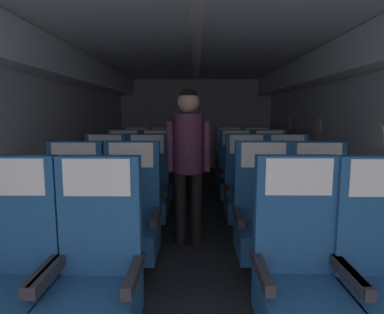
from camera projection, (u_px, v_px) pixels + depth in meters
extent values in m
cube|color=#23282D|center=(196.00, 219.00, 4.14)|extent=(3.83, 8.09, 0.02)
cube|color=silver|center=(49.00, 134.00, 4.01)|extent=(0.08, 7.69, 2.14)
cube|color=silver|center=(345.00, 134.00, 3.98)|extent=(0.08, 7.69, 2.14)
cube|color=silver|center=(197.00, 44.00, 3.85)|extent=(3.71, 7.69, 0.06)
cube|color=silver|center=(196.00, 124.00, 7.83)|extent=(3.71, 0.06, 2.14)
cube|color=silver|center=(62.00, 63.00, 3.90)|extent=(0.34, 7.38, 0.36)
cube|color=silver|center=(332.00, 63.00, 3.86)|extent=(0.34, 7.38, 0.36)
cube|color=white|center=(197.00, 48.00, 3.86)|extent=(0.12, 6.92, 0.02)
cylinder|color=white|center=(376.00, 135.00, 3.21)|extent=(0.01, 0.26, 0.26)
cylinder|color=white|center=(318.00, 128.00, 4.73)|extent=(0.01, 0.26, 0.26)
cylinder|color=white|center=(288.00, 124.00, 6.26)|extent=(0.01, 0.26, 0.26)
cube|color=navy|center=(5.00, 309.00, 1.67)|extent=(0.44, 0.46, 0.22)
cube|color=navy|center=(19.00, 215.00, 1.80)|extent=(0.44, 0.08, 0.66)
cube|color=#28282D|center=(44.00, 272.00, 1.64)|extent=(0.05, 0.39, 0.06)
cube|color=silver|center=(11.00, 177.00, 1.73)|extent=(0.36, 0.01, 0.20)
cube|color=navy|center=(93.00, 311.00, 1.66)|extent=(0.44, 0.46, 0.22)
cube|color=navy|center=(101.00, 215.00, 1.79)|extent=(0.44, 0.08, 0.66)
cube|color=#28282D|center=(134.00, 274.00, 1.63)|extent=(0.05, 0.39, 0.06)
cube|color=#28282D|center=(49.00, 273.00, 1.63)|extent=(0.05, 0.39, 0.06)
cube|color=silver|center=(97.00, 178.00, 1.71)|extent=(0.36, 0.01, 0.20)
cube|color=navy|center=(376.00, 216.00, 1.77)|extent=(0.44, 0.08, 0.66)
cube|color=#28282D|center=(350.00, 275.00, 1.62)|extent=(0.05, 0.39, 0.06)
cube|color=silver|center=(384.00, 178.00, 1.70)|extent=(0.36, 0.01, 0.20)
cube|color=navy|center=(302.00, 309.00, 1.68)|extent=(0.44, 0.46, 0.22)
cube|color=navy|center=(295.00, 214.00, 1.81)|extent=(0.44, 0.08, 0.66)
cube|color=#28282D|center=(346.00, 272.00, 1.65)|extent=(0.05, 0.39, 0.06)
cube|color=#28282D|center=(262.00, 272.00, 1.65)|extent=(0.05, 0.39, 0.06)
cube|color=silver|center=(299.00, 177.00, 1.73)|extent=(0.36, 0.01, 0.20)
cube|color=#38383D|center=(72.00, 268.00, 2.59)|extent=(0.16, 0.17, 0.22)
cube|color=navy|center=(71.00, 241.00, 2.56)|extent=(0.44, 0.46, 0.22)
cube|color=navy|center=(77.00, 181.00, 2.69)|extent=(0.44, 0.08, 0.66)
cube|color=#28282D|center=(97.00, 216.00, 2.53)|extent=(0.05, 0.39, 0.06)
cube|color=#28282D|center=(42.00, 216.00, 2.53)|extent=(0.05, 0.39, 0.06)
cube|color=silver|center=(74.00, 155.00, 2.61)|extent=(0.36, 0.01, 0.20)
cube|color=#38383D|center=(130.00, 267.00, 2.60)|extent=(0.16, 0.17, 0.22)
cube|color=navy|center=(130.00, 241.00, 2.57)|extent=(0.44, 0.46, 0.22)
cube|color=navy|center=(133.00, 181.00, 2.70)|extent=(0.44, 0.08, 0.66)
cube|color=#28282D|center=(156.00, 216.00, 2.54)|extent=(0.05, 0.39, 0.06)
cube|color=#28282D|center=(102.00, 216.00, 2.54)|extent=(0.05, 0.39, 0.06)
cube|color=silver|center=(131.00, 155.00, 2.62)|extent=(0.36, 0.01, 0.20)
cube|color=#38383D|center=(320.00, 268.00, 2.57)|extent=(0.16, 0.17, 0.22)
cube|color=navy|center=(322.00, 242.00, 2.54)|extent=(0.44, 0.46, 0.22)
cube|color=navy|center=(316.00, 181.00, 2.67)|extent=(0.44, 0.08, 0.66)
cube|color=#28282D|center=(351.00, 217.00, 2.52)|extent=(0.05, 0.39, 0.06)
cube|color=#28282D|center=(296.00, 217.00, 2.52)|extent=(0.05, 0.39, 0.06)
cube|color=silver|center=(319.00, 155.00, 2.60)|extent=(0.36, 0.01, 0.20)
cube|color=#38383D|center=(264.00, 267.00, 2.60)|extent=(0.16, 0.17, 0.22)
cube|color=navy|center=(265.00, 241.00, 2.57)|extent=(0.44, 0.46, 0.22)
cube|color=navy|center=(262.00, 181.00, 2.70)|extent=(0.44, 0.08, 0.66)
cube|color=#28282D|center=(293.00, 216.00, 2.54)|extent=(0.05, 0.39, 0.06)
cube|color=#28282D|center=(238.00, 216.00, 2.54)|extent=(0.05, 0.39, 0.06)
cube|color=silver|center=(263.00, 155.00, 2.62)|extent=(0.36, 0.01, 0.20)
cube|color=#38383D|center=(105.00, 228.00, 3.49)|extent=(0.16, 0.17, 0.22)
cube|color=navy|center=(104.00, 208.00, 3.46)|extent=(0.44, 0.46, 0.22)
cube|color=navy|center=(107.00, 164.00, 3.59)|extent=(0.44, 0.08, 0.66)
cube|color=#28282D|center=(123.00, 189.00, 3.43)|extent=(0.05, 0.39, 0.06)
cube|color=#28282D|center=(83.00, 189.00, 3.43)|extent=(0.05, 0.39, 0.06)
cube|color=silver|center=(105.00, 144.00, 3.51)|extent=(0.36, 0.01, 0.20)
cube|color=#38383D|center=(147.00, 227.00, 3.50)|extent=(0.16, 0.17, 0.22)
cube|color=navy|center=(147.00, 207.00, 3.47)|extent=(0.44, 0.46, 0.22)
cube|color=navy|center=(148.00, 164.00, 3.59)|extent=(0.44, 0.08, 0.66)
cube|color=#28282D|center=(166.00, 189.00, 3.44)|extent=(0.05, 0.39, 0.06)
cube|color=#28282D|center=(126.00, 189.00, 3.44)|extent=(0.05, 0.39, 0.06)
cube|color=silver|center=(147.00, 144.00, 3.52)|extent=(0.36, 0.01, 0.20)
cube|color=#38383D|center=(288.00, 228.00, 3.49)|extent=(0.16, 0.17, 0.22)
cube|color=navy|center=(289.00, 208.00, 3.46)|extent=(0.44, 0.46, 0.22)
cube|color=navy|center=(285.00, 164.00, 3.59)|extent=(0.44, 0.08, 0.66)
cube|color=#28282D|center=(310.00, 189.00, 3.43)|extent=(0.05, 0.39, 0.06)
cube|color=#28282D|center=(269.00, 189.00, 3.43)|extent=(0.05, 0.39, 0.06)
cube|color=silver|center=(287.00, 144.00, 3.51)|extent=(0.36, 0.01, 0.20)
cube|color=#38383D|center=(247.00, 228.00, 3.48)|extent=(0.16, 0.17, 0.22)
cube|color=navy|center=(247.00, 208.00, 3.45)|extent=(0.44, 0.46, 0.22)
cube|color=navy|center=(245.00, 164.00, 3.58)|extent=(0.44, 0.08, 0.66)
cube|color=#28282D|center=(268.00, 189.00, 3.42)|extent=(0.05, 0.39, 0.06)
cube|color=#28282D|center=(227.00, 189.00, 3.43)|extent=(0.05, 0.39, 0.06)
cube|color=silver|center=(246.00, 144.00, 3.51)|extent=(0.36, 0.01, 0.20)
cube|color=#38383D|center=(124.00, 204.00, 4.40)|extent=(0.16, 0.17, 0.22)
cube|color=navy|center=(123.00, 188.00, 4.37)|extent=(0.44, 0.46, 0.22)
cube|color=navy|center=(125.00, 153.00, 4.50)|extent=(0.44, 0.08, 0.66)
cube|color=#28282D|center=(139.00, 173.00, 4.34)|extent=(0.05, 0.39, 0.06)
cube|color=#28282D|center=(107.00, 173.00, 4.34)|extent=(0.05, 0.39, 0.06)
cube|color=silver|center=(124.00, 138.00, 4.42)|extent=(0.36, 0.01, 0.20)
cube|color=#38383D|center=(157.00, 204.00, 4.38)|extent=(0.16, 0.17, 0.22)
cube|color=navy|center=(157.00, 188.00, 4.35)|extent=(0.44, 0.46, 0.22)
cube|color=navy|center=(158.00, 154.00, 4.48)|extent=(0.44, 0.08, 0.66)
cube|color=#28282D|center=(173.00, 173.00, 4.32)|extent=(0.05, 0.39, 0.06)
cube|color=#28282D|center=(141.00, 173.00, 4.33)|extent=(0.05, 0.39, 0.06)
cube|color=silver|center=(157.00, 138.00, 4.41)|extent=(0.36, 0.01, 0.20)
cube|color=#38383D|center=(270.00, 205.00, 4.35)|extent=(0.16, 0.17, 0.22)
cube|color=navy|center=(270.00, 189.00, 4.32)|extent=(0.44, 0.46, 0.22)
cube|color=navy|center=(268.00, 154.00, 4.45)|extent=(0.44, 0.08, 0.66)
cube|color=#28282D|center=(287.00, 174.00, 4.29)|extent=(0.05, 0.39, 0.06)
cube|color=#28282D|center=(255.00, 174.00, 4.30)|extent=(0.05, 0.39, 0.06)
cube|color=silver|center=(269.00, 138.00, 4.37)|extent=(0.36, 0.01, 0.20)
cube|color=#38383D|center=(236.00, 204.00, 4.37)|extent=(0.16, 0.17, 0.22)
cube|color=navy|center=(236.00, 188.00, 4.34)|extent=(0.44, 0.46, 0.22)
cube|color=navy|center=(235.00, 154.00, 4.47)|extent=(0.44, 0.08, 0.66)
cube|color=#28282D|center=(253.00, 173.00, 4.31)|extent=(0.05, 0.39, 0.06)
cube|color=#28282D|center=(220.00, 173.00, 4.32)|extent=(0.05, 0.39, 0.06)
cube|color=silver|center=(236.00, 138.00, 4.40)|extent=(0.36, 0.01, 0.20)
cube|color=#38383D|center=(136.00, 189.00, 5.27)|extent=(0.16, 0.17, 0.22)
cube|color=#4C5666|center=(136.00, 175.00, 5.24)|extent=(0.44, 0.46, 0.22)
cube|color=#4C5666|center=(137.00, 147.00, 5.37)|extent=(0.44, 0.08, 0.66)
cube|color=#28282D|center=(149.00, 163.00, 5.21)|extent=(0.05, 0.39, 0.06)
cube|color=#28282D|center=(122.00, 163.00, 5.21)|extent=(0.05, 0.39, 0.06)
cube|color=silver|center=(136.00, 134.00, 5.29)|extent=(0.36, 0.01, 0.20)
cube|color=#38383D|center=(163.00, 189.00, 5.28)|extent=(0.16, 0.17, 0.22)
cube|color=#4C5666|center=(163.00, 175.00, 5.25)|extent=(0.44, 0.46, 0.22)
cube|color=#4C5666|center=(164.00, 147.00, 5.37)|extent=(0.44, 0.08, 0.66)
cube|color=#28282D|center=(176.00, 163.00, 5.22)|extent=(0.05, 0.39, 0.06)
cube|color=#28282D|center=(150.00, 163.00, 5.22)|extent=(0.05, 0.39, 0.06)
cube|color=silver|center=(163.00, 134.00, 5.30)|extent=(0.36, 0.01, 0.20)
cube|color=#38383D|center=(257.00, 189.00, 5.27)|extent=(0.16, 0.17, 0.22)
cube|color=#4C5666|center=(257.00, 175.00, 5.24)|extent=(0.44, 0.46, 0.22)
cube|color=#4C5666|center=(255.00, 147.00, 5.37)|extent=(0.44, 0.08, 0.66)
cube|color=#28282D|center=(271.00, 163.00, 5.21)|extent=(0.05, 0.39, 0.06)
cube|color=#28282D|center=(244.00, 163.00, 5.21)|extent=(0.05, 0.39, 0.06)
cube|color=silver|center=(256.00, 134.00, 5.29)|extent=(0.36, 0.01, 0.20)
cube|color=#38383D|center=(229.00, 189.00, 5.25)|extent=(0.16, 0.17, 0.22)
cube|color=#4C5666|center=(230.00, 176.00, 5.22)|extent=(0.44, 0.46, 0.22)
cube|color=#4C5666|center=(229.00, 147.00, 5.35)|extent=(0.44, 0.08, 0.66)
cube|color=#28282D|center=(243.00, 163.00, 5.19)|extent=(0.05, 0.39, 0.06)
cube|color=#28282D|center=(217.00, 163.00, 5.20)|extent=(0.05, 0.39, 0.06)
cube|color=silver|center=(229.00, 134.00, 5.28)|extent=(0.36, 0.01, 0.20)
cylinder|color=black|center=(181.00, 209.00, 3.29)|extent=(0.11, 0.11, 0.74)
cylinder|color=black|center=(197.00, 209.00, 3.29)|extent=(0.11, 0.11, 0.74)
cylinder|color=#5B2D4C|center=(189.00, 144.00, 3.20)|extent=(0.28, 0.28, 0.58)
cylinder|color=#5B2D4C|center=(170.00, 146.00, 3.20)|extent=(0.07, 0.07, 0.49)
cylinder|color=#5B2D4C|center=(207.00, 147.00, 3.20)|extent=(0.07, 0.07, 0.49)
sphere|color=tan|center=(188.00, 102.00, 3.14)|extent=(0.21, 0.21, 0.21)
sphere|color=black|center=(188.00, 97.00, 3.14)|extent=(0.18, 0.18, 0.18)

